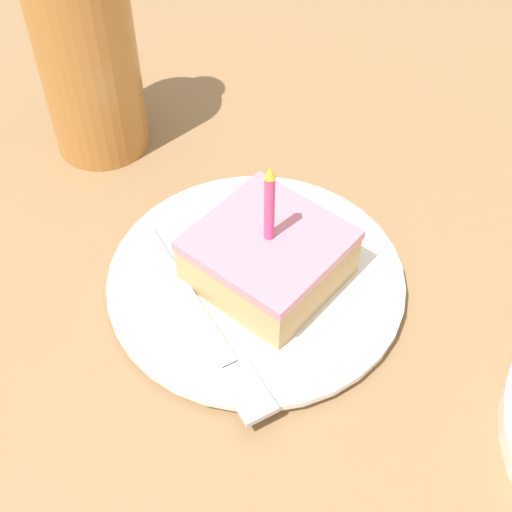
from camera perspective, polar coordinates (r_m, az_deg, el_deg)
name	(u,v)px	position (r m, az deg, el deg)	size (l,w,h in m)	color
ground_plane	(244,272)	(0.58, -0.93, -1.28)	(2.40, 2.40, 0.04)	olive
plate	(256,280)	(0.54, 0.00, -1.95)	(0.22, 0.22, 0.01)	white
cake_slice	(268,256)	(0.52, 1.00, -0.01)	(0.10, 0.10, 0.11)	tan
fork	(206,328)	(0.50, -4.02, -5.76)	(0.08, 0.18, 0.00)	silver
bottle	(87,52)	(0.63, -13.40, 15.62)	(0.08, 0.08, 0.23)	#B27233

